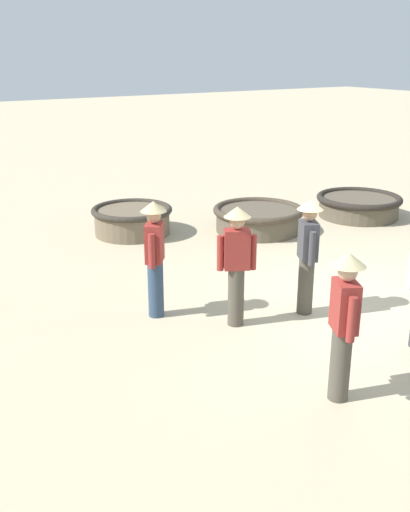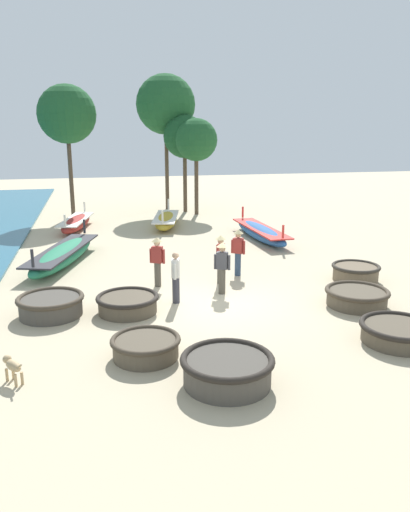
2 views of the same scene
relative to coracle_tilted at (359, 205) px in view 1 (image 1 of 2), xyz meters
name	(u,v)px [view 1 (image 1 of 2)]	position (x,y,z in m)	size (l,w,h in m)	color
ground_plane	(355,311)	(-3.66, 3.86, -0.27)	(80.00, 80.00, 0.00)	#BCAD8C
coracle_tilted	(359,205)	(0.00, 0.00, 0.00)	(1.89, 1.89, 0.49)	brown
coracle_far_right	(132,219)	(1.54, 4.89, 0.04)	(1.64, 1.64, 0.56)	brown
coracle_front_right	(258,218)	(0.32, 2.59, 0.01)	(1.88, 1.88, 0.51)	brown
fisherman_with_hat	(308,249)	(-3.31, 4.53, 0.69)	(0.48, 0.36, 1.67)	#4C473D
fisherman_standing_left	(155,252)	(-2.26, 6.37, 0.69)	(0.44, 0.38, 1.67)	#2D425B
fisherman_standing_right	(344,318)	(-5.21, 5.72, 0.69)	(0.48, 0.36, 1.67)	#4C473D
fisherman_hauling	(237,259)	(-3.09, 5.58, 0.69)	(0.36, 0.48, 1.67)	#4C473D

